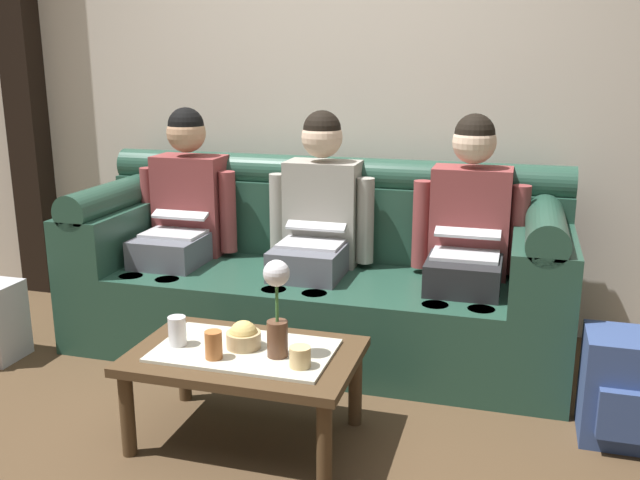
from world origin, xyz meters
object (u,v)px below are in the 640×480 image
object	(u,v)px
flower_vase	(277,305)
snack_bowl	(244,337)
couch	(317,278)
person_middle	(317,223)
coffee_table	(245,363)
person_left	(182,214)
person_right	(468,233)
cup_near_left	(214,345)
cup_far_center	(300,357)
cup_near_right	(177,331)
backpack_right	(627,389)

from	to	relation	value
flower_vase	snack_bowl	world-z (taller)	flower_vase
couch	snack_bowl	bearing A→B (deg)	-90.50
person_middle	coffee_table	size ratio (longest dim) A/B	1.39
person_left	person_right	distance (m)	1.52
couch	coffee_table	bearing A→B (deg)	-90.00
coffee_table	cup_near_left	distance (m)	0.18
flower_vase	cup_near_left	world-z (taller)	flower_vase
flower_vase	cup_far_center	xyz separation A→B (m)	(0.11, -0.07, -0.17)
person_middle	flower_vase	world-z (taller)	person_middle
flower_vase	person_middle	bearing A→B (deg)	98.11
person_left	person_middle	world-z (taller)	same
person_right	person_left	bearing A→B (deg)	180.00
person_middle	cup_near_right	world-z (taller)	person_middle
couch	coffee_table	size ratio (longest dim) A/B	2.85
snack_bowl	backpack_right	bearing A→B (deg)	15.30
person_right	backpack_right	distance (m)	1.00
person_left	backpack_right	world-z (taller)	person_left
cup_near_right	person_left	bearing A→B (deg)	115.45
couch	coffee_table	world-z (taller)	couch
person_left	cup_near_right	xyz separation A→B (m)	(0.49, -1.03, -0.22)
person_right	cup_near_left	world-z (taller)	person_right
couch	snack_bowl	distance (m)	0.99
person_middle	cup_near_right	bearing A→B (deg)	-104.41
coffee_table	cup_near_left	world-z (taller)	cup_near_left
person_middle	cup_far_center	bearing A→B (deg)	-76.78
person_middle	cup_near_right	distance (m)	1.09
couch	backpack_right	bearing A→B (deg)	-22.27
person_right	flower_vase	world-z (taller)	person_right
person_right	snack_bowl	xyz separation A→B (m)	(-0.77, -0.98, -0.23)
cup_far_center	cup_near_right	bearing A→B (deg)	173.84
person_left	cup_near_left	distance (m)	1.32
couch	cup_near_left	bearing A→B (deg)	-93.98
cup_far_center	person_middle	bearing A→B (deg)	103.22
flower_vase	cup_near_right	size ratio (longest dim) A/B	3.22
cup_near_left	backpack_right	distance (m)	1.62
person_right	cup_near_left	size ratio (longest dim) A/B	11.43
person_right	coffee_table	xyz separation A→B (m)	(-0.76, -1.00, -0.33)
cup_far_center	backpack_right	size ratio (longest dim) A/B	0.18
person_left	person_right	world-z (taller)	same
person_left	cup_near_left	world-z (taller)	person_left
backpack_right	flower_vase	bearing A→B (deg)	-161.33
cup_near_right	flower_vase	bearing A→B (deg)	1.43
cup_near_right	cup_far_center	world-z (taller)	cup_near_right
backpack_right	snack_bowl	bearing A→B (deg)	-164.70
couch	cup_near_right	size ratio (longest dim) A/B	21.31
snack_bowl	flower_vase	bearing A→B (deg)	-14.93
coffee_table	backpack_right	distance (m)	1.50
person_right	snack_bowl	size ratio (longest dim) A/B	9.06
coffee_table	backpack_right	world-z (taller)	backpack_right
person_right	cup_near_left	bearing A→B (deg)	-126.98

